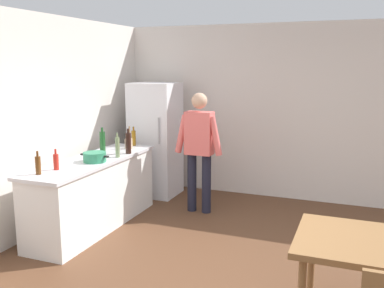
{
  "coord_description": "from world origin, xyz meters",
  "views": [
    {
      "loc": [
        1.12,
        -3.69,
        2.08
      ],
      "look_at": [
        -0.8,
        1.2,
        1.11
      ],
      "focal_mm": 40.24,
      "sensor_mm": 36.0,
      "label": 1
    }
  ],
  "objects_px": {
    "cooking_pot": "(95,157)",
    "bottle_wine_dark": "(128,143)",
    "utensil_jar": "(129,143)",
    "bottle_sauce_red": "(56,161)",
    "bottle_wine_green": "(102,142)",
    "bottle_oil_amber": "(134,138)",
    "refrigerator": "(156,139)",
    "person": "(199,145)",
    "bottle_vinegar_tall": "(118,147)",
    "bottle_beer_brown": "(38,165)"
  },
  "relations": [
    {
      "from": "bottle_oil_amber",
      "to": "utensil_jar",
      "type": "bearing_deg",
      "value": -78.53
    },
    {
      "from": "utensil_jar",
      "to": "bottle_oil_amber",
      "type": "xyz_separation_m",
      "value": [
        -0.05,
        0.23,
        0.04
      ]
    },
    {
      "from": "cooking_pot",
      "to": "bottle_beer_brown",
      "type": "relative_size",
      "value": 1.54
    },
    {
      "from": "refrigerator",
      "to": "utensil_jar",
      "type": "xyz_separation_m",
      "value": [
        -0.03,
        -0.81,
        0.08
      ]
    },
    {
      "from": "utensil_jar",
      "to": "bottle_oil_amber",
      "type": "bearing_deg",
      "value": 101.47
    },
    {
      "from": "person",
      "to": "bottle_wine_dark",
      "type": "xyz_separation_m",
      "value": [
        -0.8,
        -0.57,
        0.07
      ]
    },
    {
      "from": "person",
      "to": "utensil_jar",
      "type": "xyz_separation_m",
      "value": [
        -0.98,
        -0.26,
        0.0
      ]
    },
    {
      "from": "bottle_sauce_red",
      "to": "bottle_oil_amber",
      "type": "distance_m",
      "value": 1.64
    },
    {
      "from": "cooking_pot",
      "to": "bottle_oil_amber",
      "type": "relative_size",
      "value": 1.43
    },
    {
      "from": "refrigerator",
      "to": "cooking_pot",
      "type": "relative_size",
      "value": 4.5
    },
    {
      "from": "bottle_vinegar_tall",
      "to": "bottle_oil_amber",
      "type": "xyz_separation_m",
      "value": [
        -0.21,
        0.8,
        -0.02
      ]
    },
    {
      "from": "bottle_sauce_red",
      "to": "bottle_wine_green",
      "type": "xyz_separation_m",
      "value": [
        -0.07,
        1.05,
        0.05
      ]
    },
    {
      "from": "person",
      "to": "bottle_beer_brown",
      "type": "bearing_deg",
      "value": -121.26
    },
    {
      "from": "refrigerator",
      "to": "bottle_beer_brown",
      "type": "bearing_deg",
      "value": -94.86
    },
    {
      "from": "bottle_wine_dark",
      "to": "bottle_beer_brown",
      "type": "bearing_deg",
      "value": -104.92
    },
    {
      "from": "bottle_vinegar_tall",
      "to": "bottle_sauce_red",
      "type": "relative_size",
      "value": 1.33
    },
    {
      "from": "refrigerator",
      "to": "person",
      "type": "xyz_separation_m",
      "value": [
        0.95,
        -0.55,
        0.08
      ]
    },
    {
      "from": "bottle_wine_dark",
      "to": "bottle_oil_amber",
      "type": "distance_m",
      "value": 0.59
    },
    {
      "from": "cooking_pot",
      "to": "utensil_jar",
      "type": "height_order",
      "value": "utensil_jar"
    },
    {
      "from": "refrigerator",
      "to": "bottle_vinegar_tall",
      "type": "distance_m",
      "value": 1.4
    },
    {
      "from": "person",
      "to": "bottle_wine_green",
      "type": "xyz_separation_m",
      "value": [
        -1.18,
        -0.61,
        0.07
      ]
    },
    {
      "from": "cooking_pot",
      "to": "bottle_sauce_red",
      "type": "distance_m",
      "value": 0.53
    },
    {
      "from": "utensil_jar",
      "to": "bottle_wine_green",
      "type": "relative_size",
      "value": 0.94
    },
    {
      "from": "person",
      "to": "bottle_vinegar_tall",
      "type": "bearing_deg",
      "value": -134.32
    },
    {
      "from": "utensil_jar",
      "to": "refrigerator",
      "type": "bearing_deg",
      "value": 88.19
    },
    {
      "from": "utensil_jar",
      "to": "bottle_beer_brown",
      "type": "distance_m",
      "value": 1.66
    },
    {
      "from": "bottle_sauce_red",
      "to": "bottle_wine_dark",
      "type": "relative_size",
      "value": 0.71
    },
    {
      "from": "refrigerator",
      "to": "utensil_jar",
      "type": "relative_size",
      "value": 5.62
    },
    {
      "from": "cooking_pot",
      "to": "bottle_wine_green",
      "type": "distance_m",
      "value": 0.61
    },
    {
      "from": "person",
      "to": "cooking_pot",
      "type": "bearing_deg",
      "value": -128.96
    },
    {
      "from": "cooking_pot",
      "to": "bottle_oil_amber",
      "type": "bearing_deg",
      "value": 94.15
    },
    {
      "from": "utensil_jar",
      "to": "bottle_wine_dark",
      "type": "bearing_deg",
      "value": -61.01
    },
    {
      "from": "bottle_vinegar_tall",
      "to": "bottle_beer_brown",
      "type": "height_order",
      "value": "bottle_vinegar_tall"
    },
    {
      "from": "cooking_pot",
      "to": "bottle_sauce_red",
      "type": "bearing_deg",
      "value": -109.43
    },
    {
      "from": "person",
      "to": "cooking_pot",
      "type": "distance_m",
      "value": 1.5
    },
    {
      "from": "utensil_jar",
      "to": "bottle_sauce_red",
      "type": "height_order",
      "value": "utensil_jar"
    },
    {
      "from": "utensil_jar",
      "to": "bottle_sauce_red",
      "type": "bearing_deg",
      "value": -95.75
    },
    {
      "from": "bottle_oil_amber",
      "to": "bottle_wine_dark",
      "type": "bearing_deg",
      "value": -67.94
    },
    {
      "from": "person",
      "to": "bottle_vinegar_tall",
      "type": "distance_m",
      "value": 1.16
    },
    {
      "from": "bottle_sauce_red",
      "to": "bottle_beer_brown",
      "type": "relative_size",
      "value": 0.92
    },
    {
      "from": "person",
      "to": "bottle_sauce_red",
      "type": "relative_size",
      "value": 7.08
    },
    {
      "from": "bottle_vinegar_tall",
      "to": "bottle_wine_dark",
      "type": "relative_size",
      "value": 0.94
    },
    {
      "from": "person",
      "to": "cooking_pot",
      "type": "relative_size",
      "value": 4.25
    },
    {
      "from": "bottle_oil_amber",
      "to": "cooking_pot",
      "type": "bearing_deg",
      "value": -85.85
    },
    {
      "from": "bottle_vinegar_tall",
      "to": "bottle_sauce_red",
      "type": "bearing_deg",
      "value": -110.11
    },
    {
      "from": "utensil_jar",
      "to": "cooking_pot",
      "type": "bearing_deg",
      "value": -87.75
    },
    {
      "from": "cooking_pot",
      "to": "refrigerator",
      "type": "bearing_deg",
      "value": 90.33
    },
    {
      "from": "cooking_pot",
      "to": "bottle_wine_dark",
      "type": "bearing_deg",
      "value": 76.9
    },
    {
      "from": "bottle_vinegar_tall",
      "to": "bottle_sauce_red",
      "type": "xyz_separation_m",
      "value": [
        -0.3,
        -0.83,
        -0.04
      ]
    },
    {
      "from": "bottle_wine_dark",
      "to": "bottle_wine_green",
      "type": "bearing_deg",
      "value": -174.29
    }
  ]
}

